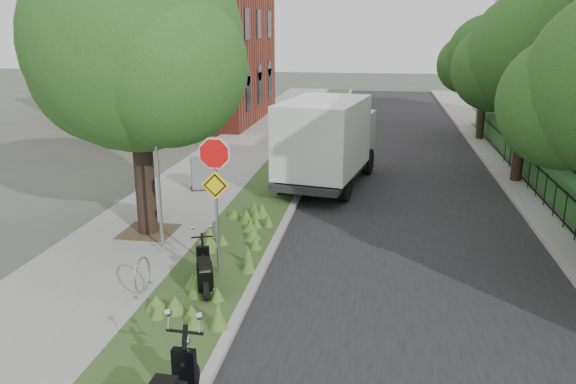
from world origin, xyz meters
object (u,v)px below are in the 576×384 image
(scooter_near, at_px, (205,275))
(box_truck, at_px, (328,138))
(utility_cabinet, at_px, (203,174))
(sign_assembly, at_px, (215,178))

(scooter_near, distance_m, box_truck, 9.23)
(scooter_near, distance_m, utility_cabinet, 7.86)
(sign_assembly, bearing_deg, utility_cabinet, 110.40)
(scooter_near, height_order, utility_cabinet, utility_cabinet)
(scooter_near, relative_size, box_truck, 0.25)
(scooter_near, bearing_deg, box_truck, 79.26)
(box_truck, xyz_separation_m, utility_cabinet, (-4.11, -1.51, -1.08))
(box_truck, bearing_deg, sign_assembly, -101.96)
(scooter_near, bearing_deg, sign_assembly, 89.43)
(sign_assembly, relative_size, box_truck, 0.52)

